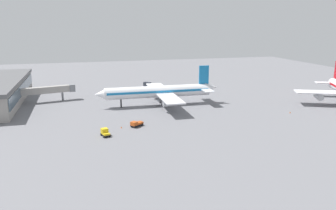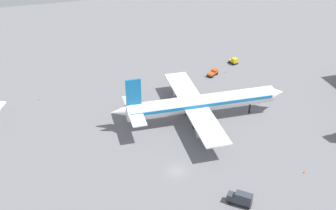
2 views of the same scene
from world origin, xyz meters
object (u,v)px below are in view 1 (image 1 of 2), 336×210
Objects in this scene: baggage_tug at (105,132)px; safety_cone_far_side at (111,92)px; pushback_tractor at (136,124)px; safety_cone_near_gate at (121,127)px; catering_truck at (148,85)px; airplane_at_gate at (160,92)px; safety_cone_mid_apron at (290,112)px.

safety_cone_far_side is (-62.81, 8.12, -0.86)m from baggage_tug.
safety_cone_near_gate is (0.32, -4.97, -0.67)m from pushback_tractor.
pushback_tractor is 64.35m from catering_truck.
airplane_at_gate reaches higher than pushback_tractor.
catering_truck is (-62.01, 17.20, 0.73)m from pushback_tractor.
baggage_tug is at bearing -4.18° from pushback_tractor.
pushback_tractor is (26.05, -14.32, -4.80)m from airplane_at_gate.
safety_cone_mid_apron is (-1.01, 59.00, -0.67)m from pushback_tractor.
pushback_tractor reaches higher than safety_cone_mid_apron.
airplane_at_gate is 86.87× the size of safety_cone_mid_apron.
catering_truck is 9.14× the size of safety_cone_far_side.
catering_truck is 9.14× the size of safety_cone_mid_apron.
baggage_tug is 8.57m from safety_cone_near_gate.
pushback_tractor is 59.01m from safety_cone_mid_apron.
safety_cone_near_gate is at bearing -57.30° from baggage_tug.
airplane_at_gate reaches higher than catering_truck.
safety_cone_near_gate is (-6.33, 5.72, -0.86)m from baggage_tug.
pushback_tractor is 56.22m from safety_cone_far_side.
safety_cone_mid_apron and safety_cone_far_side have the same top height.
baggage_tug reaches higher than safety_cone_mid_apron.
airplane_at_gate is 30.11m from pushback_tractor.
airplane_at_gate is 86.87× the size of safety_cone_far_side.
baggage_tug is at bearing -83.72° from safety_cone_mid_apron.
baggage_tug is 63.34m from safety_cone_far_side.
safety_cone_far_side is at bearing -122.78° from catering_truck.
airplane_at_gate is at bearing -154.87° from pushback_tractor.
safety_cone_mid_apron is 1.00× the size of safety_cone_far_side.
airplane_at_gate is at bearing -119.27° from safety_cone_mid_apron.
pushback_tractor is 5.03m from safety_cone_near_gate.
baggage_tug is (6.65, -10.69, 0.19)m from pushback_tractor.
airplane_at_gate is at bearing 29.29° from safety_cone_far_side.
baggage_tug is (68.66, -27.89, -0.54)m from catering_truck.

